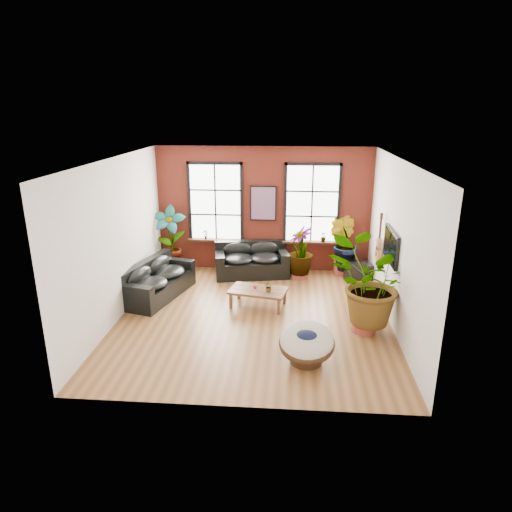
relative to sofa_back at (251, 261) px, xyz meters
The scene contains 19 objects.
room 2.91m from the sofa_back, 83.38° to the right, with size 6.04×6.54×3.54m.
sofa_back is the anchor object (origin of this frame).
sofa_left 2.80m from the sofa_back, 142.51° to the right, with size 1.49×2.39×0.88m.
coffee_table 2.15m from the sofa_back, 80.68° to the right, with size 1.43×1.00×0.50m.
papasan_chair 4.77m from the sofa_back, 72.62° to the right, with size 1.14×1.15×0.77m.
poster 1.63m from the sofa_back, 57.05° to the left, with size 0.74×0.06×0.98m.
tv_wall_unit 4.03m from the sofa_back, 33.32° to the right, with size 0.13×1.86×1.20m.
media_box 2.95m from the sofa_back, ahead, with size 0.74×0.66×0.53m.
pot_back_left 2.30m from the sofa_back, behind, with size 0.56×0.56×0.36m.
pot_back_right 2.60m from the sofa_back, ahead, with size 0.65×0.65×0.37m.
pot_right_wall 4.18m from the sofa_back, 50.32° to the right, with size 0.67×0.67×0.37m.
pot_mid 1.36m from the sofa_back, ahead, with size 0.57×0.57×0.35m.
floor_plant_back_left 2.38m from the sofa_back, behind, with size 0.92×0.62×1.75m, color #304F15.
floor_plant_back_right 2.60m from the sofa_back, ahead, with size 0.83×0.67×1.50m, color #304F15.
floor_plant_right_wall 4.25m from the sofa_back, 50.16° to the right, with size 1.64×1.42×1.82m, color #304F15.
floor_plant_mid 1.42m from the sofa_back, ahead, with size 0.73×0.73×1.31m, color #304F15.
table_plant 2.29m from the sofa_back, 74.74° to the right, with size 0.22×0.19×0.24m, color #304F15.
sill_plant_left 1.54m from the sofa_back, 163.14° to the left, with size 0.14×0.10×0.27m, color #304F15.
sill_plant_right 2.13m from the sofa_back, 11.58° to the left, with size 0.15×0.15×0.27m, color #304F15.
Camera 1 is at (0.78, -9.31, 4.51)m, focal length 32.00 mm.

